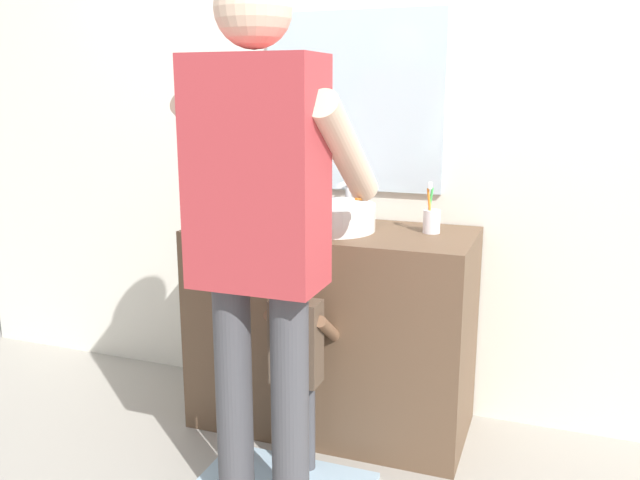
# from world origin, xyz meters

# --- Properties ---
(ground_plane) EXTENTS (14.00, 14.00, 0.00)m
(ground_plane) POSITION_xyz_m (0.00, 0.00, 0.00)
(ground_plane) COLOR #9E998E
(back_wall) EXTENTS (4.40, 0.10, 2.70)m
(back_wall) POSITION_xyz_m (0.00, 0.62, 1.35)
(back_wall) COLOR silver
(back_wall) RESTS_ON ground
(vanity_cabinet) EXTENTS (1.18, 0.54, 0.89)m
(vanity_cabinet) POSITION_xyz_m (0.00, 0.30, 0.44)
(vanity_cabinet) COLOR brown
(vanity_cabinet) RESTS_ON ground
(sink_basin) EXTENTS (0.37, 0.37, 0.11)m
(sink_basin) POSITION_xyz_m (0.00, 0.28, 0.94)
(sink_basin) COLOR white
(sink_basin) RESTS_ON vanity_cabinet
(faucet) EXTENTS (0.18, 0.14, 0.18)m
(faucet) POSITION_xyz_m (0.00, 0.50, 0.97)
(faucet) COLOR #B7BABF
(faucet) RESTS_ON vanity_cabinet
(toothbrush_cup) EXTENTS (0.07, 0.07, 0.21)m
(toothbrush_cup) POSITION_xyz_m (0.40, 0.37, 0.94)
(toothbrush_cup) COLOR silver
(toothbrush_cup) RESTS_ON vanity_cabinet
(soap_bottle) EXTENTS (0.06, 0.06, 0.17)m
(soap_bottle) POSITION_xyz_m (-0.37, 0.28, 0.95)
(soap_bottle) COLOR #B27FC6
(soap_bottle) RESTS_ON vanity_cabinet
(child_toddler) EXTENTS (0.25, 0.25, 0.81)m
(child_toddler) POSITION_xyz_m (0.00, -0.10, 0.49)
(child_toddler) COLOR #47474C
(child_toddler) RESTS_ON ground
(adult_parent) EXTENTS (0.56, 0.59, 1.81)m
(adult_parent) POSITION_xyz_m (-0.01, -0.38, 1.09)
(adult_parent) COLOR #47474C
(adult_parent) RESTS_ON ground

